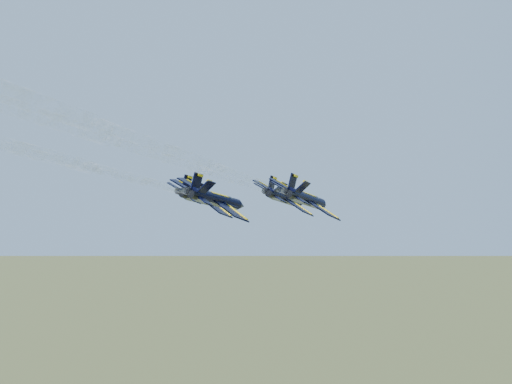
% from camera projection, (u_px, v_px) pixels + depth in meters
% --- Properties ---
extents(jet_lead, '(11.33, 17.20, 6.53)m').
position_uv_depth(jet_lead, '(285.00, 198.00, 115.13)').
color(jet_lead, black).
extents(jet_left, '(11.33, 17.20, 6.53)m').
position_uv_depth(jet_left, '(205.00, 198.00, 108.24)').
color(jet_left, black).
extents(jet_right, '(11.33, 17.20, 6.53)m').
position_uv_depth(jet_right, '(307.00, 199.00, 99.46)').
color(jet_right, black).
extents(jet_slot, '(11.33, 17.20, 6.53)m').
position_uv_depth(jet_slot, '(217.00, 199.00, 94.66)').
color(jet_slot, black).
extents(smoke_trail_lead, '(19.60, 61.93, 2.25)m').
position_uv_depth(smoke_trail_lead, '(112.00, 201.00, 73.77)').
color(smoke_trail_lead, white).
extents(smoke_trail_right, '(19.60, 61.93, 2.25)m').
position_uv_depth(smoke_trail_right, '(102.00, 205.00, 58.10)').
color(smoke_trail_right, white).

